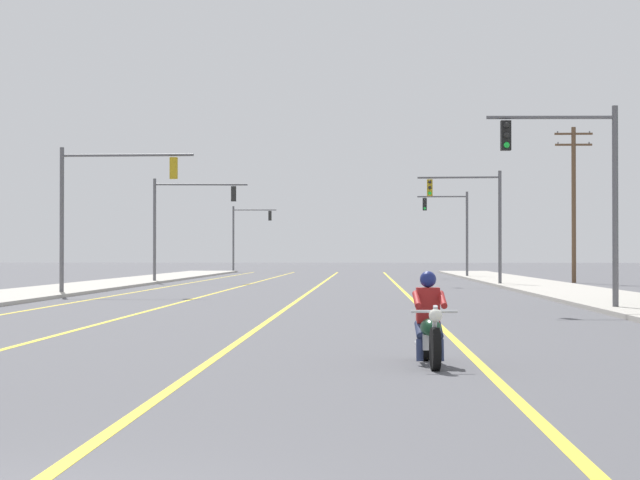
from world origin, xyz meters
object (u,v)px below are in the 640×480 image
traffic_signal_far_left (246,229)px  traffic_signal_near_right (579,177)px  motorcycle_with_rider (429,327)px  traffic_signal_mid_right (476,210)px  traffic_signal_far_right (453,222)px  utility_pole_right_far (574,199)px  traffic_signal_near_left (101,196)px  traffic_signal_mid_left (182,213)px

traffic_signal_far_left → traffic_signal_near_right: bearing=-75.7°
motorcycle_with_rider → traffic_signal_far_left: bearing=98.1°
traffic_signal_mid_right → traffic_signal_far_right: (0.37, 19.90, -0.06)m
motorcycle_with_rider → traffic_signal_far_right: 62.31m
traffic_signal_mid_right → traffic_signal_far_right: same height
utility_pole_right_far → motorcycle_with_rider: bearing=-103.3°
traffic_signal_near_left → traffic_signal_mid_left: (0.20, 19.31, -0.00)m
traffic_signal_mid_right → traffic_signal_mid_left: bearing=162.0°
traffic_signal_near_left → utility_pole_right_far: 30.97m
traffic_signal_near_left → traffic_signal_far_left: size_ratio=1.00×
traffic_signal_mid_left → traffic_signal_near_left: bearing=-90.6°
traffic_signal_mid_left → traffic_signal_far_right: 22.46m
motorcycle_with_rider → utility_pole_right_far: (11.43, 48.43, 4.42)m
traffic_signal_near_left → traffic_signal_far_left: 57.15m
traffic_signal_near_right → utility_pole_right_far: utility_pole_right_far is taller
traffic_signal_near_right → traffic_signal_mid_left: size_ratio=1.00×
traffic_signal_mid_left → utility_pole_right_far: utility_pole_right_far is taller
traffic_signal_near_left → traffic_signal_mid_right: size_ratio=1.00×
traffic_signal_far_right → traffic_signal_far_left: (-17.54, 23.42, 0.03)m
traffic_signal_mid_left → traffic_signal_far_right: size_ratio=1.00×
motorcycle_with_rider → traffic_signal_mid_right: size_ratio=0.35×
motorcycle_with_rider → traffic_signal_mid_left: bearing=104.0°
traffic_signal_far_right → traffic_signal_far_left: size_ratio=1.00×
motorcycle_with_rider → traffic_signal_mid_left: traffic_signal_mid_left is taller
traffic_signal_far_right → traffic_signal_far_left: same height
utility_pole_right_far → traffic_signal_far_left: bearing=122.5°
motorcycle_with_rider → traffic_signal_near_left: size_ratio=0.35×
traffic_signal_far_right → traffic_signal_far_left: bearing=126.8°
traffic_signal_far_left → utility_pole_right_far: utility_pole_right_far is taller
traffic_signal_mid_left → traffic_signal_far_left: bearing=90.5°
motorcycle_with_rider → traffic_signal_far_right: (5.38, 61.98, 3.43)m
motorcycle_with_rider → utility_pole_right_far: 49.96m
traffic_signal_mid_right → traffic_signal_near_right: bearing=-89.0°
traffic_signal_mid_right → traffic_signal_far_right: 19.90m
traffic_signal_mid_right → traffic_signal_far_left: bearing=111.6°
traffic_signal_near_left → utility_pole_right_far: utility_pole_right_far is taller
traffic_signal_near_right → traffic_signal_far_right: same height
motorcycle_with_rider → traffic_signal_far_left: size_ratio=0.35×
traffic_signal_mid_right → traffic_signal_mid_left: size_ratio=1.00×
traffic_signal_far_left → utility_pole_right_far: 43.87m
traffic_signal_near_right → traffic_signal_mid_left: 35.88m
traffic_signal_mid_left → traffic_signal_far_left: (-0.32, 37.84, -0.09)m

